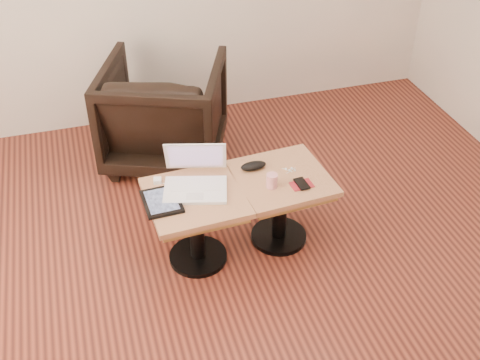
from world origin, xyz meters
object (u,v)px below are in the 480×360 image
object	(u,v)px
laptop	(195,179)
striped_cup	(272,181)
side_table_right	(281,192)
armchair	(164,112)
side_table_left	(196,212)

from	to	relation	value
laptop	striped_cup	distance (m)	0.43
side_table_right	armchair	size ratio (longest dim) A/B	0.68
side_table_left	striped_cup	bearing A→B (deg)	-9.26
side_table_left	side_table_right	size ratio (longest dim) A/B	0.98
side_table_left	laptop	bearing A→B (deg)	69.77
side_table_right	armchair	bearing A→B (deg)	109.86
side_table_right	striped_cup	xyz separation A→B (m)	(-0.09, -0.08, 0.16)
side_table_right	laptop	xyz separation A→B (m)	(-0.50, 0.05, 0.17)
side_table_right	laptop	size ratio (longest dim) A/B	1.33
side_table_left	armchair	size ratio (longest dim) A/B	0.67
striped_cup	armchair	xyz separation A→B (m)	(-0.40, 1.16, -0.14)
side_table_right	laptop	distance (m)	0.52
side_table_left	side_table_right	xyz separation A→B (m)	(0.52, 0.03, 0.00)
side_table_right	striped_cup	bearing A→B (deg)	-142.17
striped_cup	armchair	world-z (taller)	armchair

